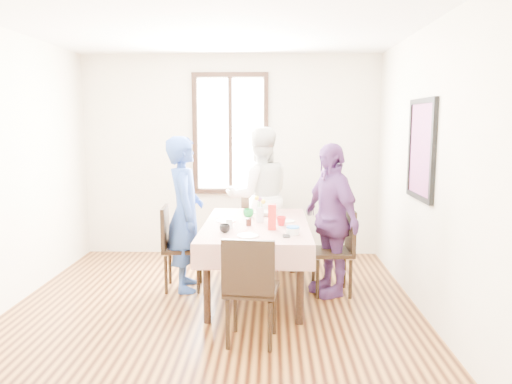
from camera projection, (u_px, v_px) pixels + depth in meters
ground at (212, 315)px, 4.67m from camera, size 4.50×4.50×0.00m
back_wall at (231, 156)px, 6.71m from camera, size 4.00×0.00×4.00m
right_wall at (433, 174)px, 4.42m from camera, size 0.00×4.50×4.50m
window_frame at (231, 134)px, 6.64m from camera, size 1.02×0.06×1.62m
window_pane at (231, 134)px, 6.65m from camera, size 0.90×0.02×1.50m
art_poster at (422, 150)px, 4.69m from camera, size 0.04×0.76×0.96m
dining_table at (256, 259)px, 5.19m from camera, size 0.96×1.67×0.75m
tablecloth at (256, 224)px, 5.14m from camera, size 1.08×1.79×0.01m
chair_left at (183, 248)px, 5.36m from camera, size 0.45×0.45×0.91m
chair_right at (332, 251)px, 5.21m from camera, size 0.44×0.44×0.91m
chair_far at (259, 229)px, 6.32m from camera, size 0.48×0.48×0.91m
chair_near at (252, 289)px, 4.05m from camera, size 0.46×0.46×0.91m
person_left at (184, 214)px, 5.31m from camera, size 0.49×0.66×1.66m
person_far at (259, 197)px, 6.24m from camera, size 0.98×0.84×1.75m
person_right at (331, 219)px, 5.16m from camera, size 0.74×1.01×1.60m
mug_black at (225, 229)px, 4.71m from camera, size 0.13×0.13×0.08m
mug_flag at (281, 221)px, 5.03m from camera, size 0.14×0.14×0.09m
mug_green at (248, 213)px, 5.46m from camera, size 0.16×0.16×0.09m
serving_bowl at (267, 213)px, 5.57m from camera, size 0.21×0.21×0.05m
juice_carton at (272, 217)px, 4.83m from camera, size 0.08×0.08×0.25m
butter_tub at (293, 231)px, 4.64m from camera, size 0.13×0.13×0.06m
jam_jar at (249, 222)px, 5.02m from camera, size 0.06×0.06×0.08m
drinking_glass at (229, 224)px, 4.89m from camera, size 0.07×0.07×0.10m
smartphone at (286, 236)px, 4.56m from camera, size 0.07×0.13×0.01m
flower_vase at (260, 215)px, 5.19m from camera, size 0.08×0.08×0.16m
plate_left at (226, 221)px, 5.24m from camera, size 0.20×0.20×0.01m
plate_right at (286, 221)px, 5.23m from camera, size 0.20×0.20×0.01m
plate_far at (257, 212)px, 5.75m from camera, size 0.20×0.20×0.01m
plate_near at (248, 236)px, 4.56m from camera, size 0.20×0.20×0.01m
butter_lid at (293, 227)px, 4.63m from camera, size 0.12×0.12×0.01m
flower_bunch at (260, 203)px, 5.18m from camera, size 0.09×0.09×0.10m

